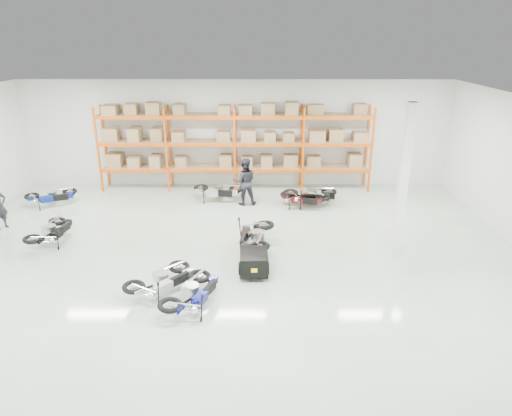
{
  "coord_description": "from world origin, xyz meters",
  "views": [
    {
      "loc": [
        0.96,
        -12.21,
        6.27
      ],
      "look_at": [
        0.9,
        1.21,
        1.1
      ],
      "focal_mm": 32.0,
      "sensor_mm": 36.0,
      "label": 1
    }
  ],
  "objects_px": {
    "moto_black_far_left": "(51,228)",
    "moto_back_d": "(303,195)",
    "moto_silver_left": "(162,276)",
    "moto_back_b": "(218,188)",
    "person_back": "(245,182)",
    "trailer": "(254,262)",
    "moto_touring_right": "(254,232)",
    "moto_back_a": "(51,193)",
    "moto_blue_centre": "(193,288)",
    "moto_back_c": "(311,192)"
  },
  "relations": [
    {
      "from": "moto_back_a",
      "to": "person_back",
      "type": "relative_size",
      "value": 0.88
    },
    {
      "from": "moto_blue_centre",
      "to": "moto_touring_right",
      "type": "bearing_deg",
      "value": -93.11
    },
    {
      "from": "moto_blue_centre",
      "to": "person_back",
      "type": "xyz_separation_m",
      "value": [
        1.04,
        7.18,
        0.4
      ]
    },
    {
      "from": "moto_touring_right",
      "to": "moto_back_a",
      "type": "relative_size",
      "value": 1.16
    },
    {
      "from": "moto_touring_right",
      "to": "moto_back_a",
      "type": "bearing_deg",
      "value": 160.64
    },
    {
      "from": "trailer",
      "to": "moto_back_c",
      "type": "relative_size",
      "value": 0.88
    },
    {
      "from": "moto_back_d",
      "to": "moto_back_c",
      "type": "bearing_deg",
      "value": -41.43
    },
    {
      "from": "moto_blue_centre",
      "to": "person_back",
      "type": "relative_size",
      "value": 0.93
    },
    {
      "from": "moto_back_c",
      "to": "trailer",
      "type": "bearing_deg",
      "value": 152.26
    },
    {
      "from": "moto_black_far_left",
      "to": "moto_back_d",
      "type": "height_order",
      "value": "moto_black_far_left"
    },
    {
      "from": "moto_silver_left",
      "to": "moto_back_b",
      "type": "xyz_separation_m",
      "value": [
        0.83,
        7.01,
        0.01
      ]
    },
    {
      "from": "moto_silver_left",
      "to": "moto_back_c",
      "type": "xyz_separation_m",
      "value": [
        4.47,
        6.45,
        0.04
      ]
    },
    {
      "from": "moto_silver_left",
      "to": "moto_back_c",
      "type": "relative_size",
      "value": 0.93
    },
    {
      "from": "person_back",
      "to": "moto_back_b",
      "type": "bearing_deg",
      "value": -27.84
    },
    {
      "from": "moto_back_b",
      "to": "moto_back_d",
      "type": "bearing_deg",
      "value": -98.07
    },
    {
      "from": "moto_back_b",
      "to": "moto_back_c",
      "type": "relative_size",
      "value": 0.95
    },
    {
      "from": "trailer",
      "to": "moto_back_b",
      "type": "distance_m",
      "value": 6.2
    },
    {
      "from": "moto_black_far_left",
      "to": "moto_back_d",
      "type": "relative_size",
      "value": 1.06
    },
    {
      "from": "moto_touring_right",
      "to": "person_back",
      "type": "distance_m",
      "value": 4.01
    },
    {
      "from": "moto_silver_left",
      "to": "moto_back_a",
      "type": "relative_size",
      "value": 1.04
    },
    {
      "from": "moto_silver_left",
      "to": "moto_touring_right",
      "type": "distance_m",
      "value": 3.48
    },
    {
      "from": "moto_back_d",
      "to": "moto_back_a",
      "type": "bearing_deg",
      "value": 104.01
    },
    {
      "from": "moto_back_b",
      "to": "moto_silver_left",
      "type": "bearing_deg",
      "value": 178.43
    },
    {
      "from": "moto_blue_centre",
      "to": "moto_silver_left",
      "type": "distance_m",
      "value": 1.06
    },
    {
      "from": "moto_blue_centre",
      "to": "trailer",
      "type": "relative_size",
      "value": 1.07
    },
    {
      "from": "moto_black_far_left",
      "to": "moto_back_b",
      "type": "height_order",
      "value": "moto_back_b"
    },
    {
      "from": "moto_back_b",
      "to": "moto_back_a",
      "type": "bearing_deg",
      "value": 100.65
    },
    {
      "from": "trailer",
      "to": "person_back",
      "type": "xyz_separation_m",
      "value": [
        -0.4,
        5.58,
        0.53
      ]
    },
    {
      "from": "moto_black_far_left",
      "to": "trailer",
      "type": "bearing_deg",
      "value": 169.64
    },
    {
      "from": "person_back",
      "to": "moto_back_a",
      "type": "bearing_deg",
      "value": -4.5
    },
    {
      "from": "moto_back_b",
      "to": "moto_touring_right",
      "type": "bearing_deg",
      "value": -156.2
    },
    {
      "from": "moto_black_far_left",
      "to": "moto_touring_right",
      "type": "distance_m",
      "value": 6.45
    },
    {
      "from": "moto_blue_centre",
      "to": "moto_back_b",
      "type": "relative_size",
      "value": 1.0
    },
    {
      "from": "moto_back_d",
      "to": "person_back",
      "type": "relative_size",
      "value": 0.86
    },
    {
      "from": "moto_blue_centre",
      "to": "moto_back_a",
      "type": "xyz_separation_m",
      "value": [
        -6.42,
        7.0,
        -0.03
      ]
    },
    {
      "from": "moto_black_far_left",
      "to": "person_back",
      "type": "height_order",
      "value": "person_back"
    },
    {
      "from": "moto_blue_centre",
      "to": "moto_touring_right",
      "type": "xyz_separation_m",
      "value": [
        1.45,
        3.2,
        0.05
      ]
    },
    {
      "from": "moto_blue_centre",
      "to": "trailer",
      "type": "xyz_separation_m",
      "value": [
        1.45,
        1.6,
        -0.13
      ]
    },
    {
      "from": "trailer",
      "to": "person_back",
      "type": "bearing_deg",
      "value": 92.32
    },
    {
      "from": "moto_silver_left",
      "to": "trailer",
      "type": "height_order",
      "value": "moto_silver_left"
    },
    {
      "from": "moto_touring_right",
      "to": "moto_back_b",
      "type": "relative_size",
      "value": 1.1
    },
    {
      "from": "moto_silver_left",
      "to": "moto_back_c",
      "type": "bearing_deg",
      "value": -82.64
    },
    {
      "from": "moto_blue_centre",
      "to": "moto_back_c",
      "type": "distance_m",
      "value": 7.92
    },
    {
      "from": "moto_touring_right",
      "to": "moto_back_d",
      "type": "distance_m",
      "value": 4.07
    },
    {
      "from": "person_back",
      "to": "trailer",
      "type": "bearing_deg",
      "value": 88.29
    },
    {
      "from": "moto_touring_right",
      "to": "moto_back_d",
      "type": "xyz_separation_m",
      "value": [
        1.82,
        3.64,
        -0.09
      ]
    },
    {
      "from": "moto_back_c",
      "to": "moto_back_d",
      "type": "relative_size",
      "value": 1.15
    },
    {
      "from": "moto_touring_right",
      "to": "moto_back_b",
      "type": "height_order",
      "value": "moto_touring_right"
    },
    {
      "from": "moto_back_b",
      "to": "moto_black_far_left",
      "type": "bearing_deg",
      "value": 133.83
    },
    {
      "from": "moto_black_far_left",
      "to": "trailer",
      "type": "xyz_separation_m",
      "value": [
        6.43,
        -2.06,
        -0.12
      ]
    }
  ]
}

